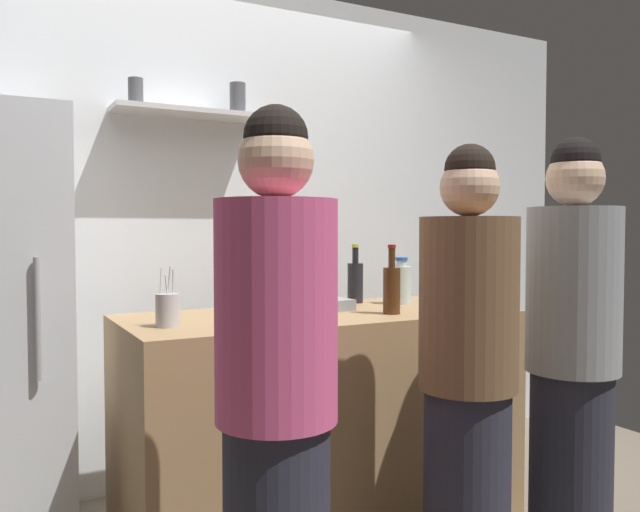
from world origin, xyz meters
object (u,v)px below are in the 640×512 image
object	(u,v)px
utensil_holder	(168,310)
wine_bottle_dark_glass	(355,281)
water_bottle_plastic	(401,283)
person_grey_hoodie	(572,362)
baking_pan	(311,305)
person_pink_top	(277,407)
wine_bottle_amber_glass	(392,288)
person_brown_jacket	(468,380)

from	to	relation	value
utensil_holder	wine_bottle_dark_glass	size ratio (longest dim) A/B	0.77
water_bottle_plastic	person_grey_hoodie	size ratio (longest dim) A/B	0.14
wine_bottle_dark_glass	water_bottle_plastic	xyz separation A→B (m)	(0.17, -0.15, -0.01)
water_bottle_plastic	person_grey_hoodie	bearing A→B (deg)	-82.86
baking_pan	wine_bottle_dark_glass	world-z (taller)	wine_bottle_dark_glass
water_bottle_plastic	person_pink_top	size ratio (longest dim) A/B	0.14
wine_bottle_amber_glass	person_brown_jacket	world-z (taller)	person_brown_jacket
water_bottle_plastic	baking_pan	bearing A→B (deg)	-179.37
wine_bottle_amber_glass	person_grey_hoodie	distance (m)	0.78
baking_pan	wine_bottle_dark_glass	bearing A→B (deg)	25.38
person_brown_jacket	water_bottle_plastic	bearing A→B (deg)	-138.73
wine_bottle_amber_glass	person_grey_hoodie	xyz separation A→B (m)	(0.37, -0.65, -0.24)
baking_pan	water_bottle_plastic	bearing A→B (deg)	0.63
water_bottle_plastic	person_brown_jacket	bearing A→B (deg)	-111.33
utensil_holder	person_grey_hoodie	xyz separation A→B (m)	(1.33, -0.73, -0.19)
person_brown_jacket	person_pink_top	bearing A→B (deg)	-20.41
baking_pan	utensil_holder	distance (m)	0.73
person_grey_hoodie	utensil_holder	bearing A→B (deg)	93.03
baking_pan	person_grey_hoodie	size ratio (longest dim) A/B	0.21
wine_bottle_amber_glass	person_brown_jacket	distance (m)	0.66
utensil_holder	wine_bottle_dark_glass	distance (m)	1.09
wine_bottle_dark_glass	person_pink_top	bearing A→B (deg)	-129.75
water_bottle_plastic	person_grey_hoodie	distance (m)	0.97
wine_bottle_dark_glass	water_bottle_plastic	bearing A→B (deg)	-41.37
utensil_holder	person_grey_hoodie	size ratio (longest dim) A/B	0.14
wine_bottle_amber_glass	wine_bottle_dark_glass	world-z (taller)	wine_bottle_amber_glass
utensil_holder	person_pink_top	size ratio (longest dim) A/B	0.14
baking_pan	wine_bottle_dark_glass	xyz separation A→B (m)	(0.33, 0.16, 0.09)
utensil_holder	wine_bottle_amber_glass	size ratio (longest dim) A/B	0.75
water_bottle_plastic	person_grey_hoodie	xyz separation A→B (m)	(0.12, -0.93, -0.23)
person_pink_top	person_brown_jacket	size ratio (longest dim) A/B	1.03
person_brown_jacket	person_grey_hoodie	world-z (taller)	person_grey_hoodie
person_brown_jacket	baking_pan	bearing A→B (deg)	-107.08
baking_pan	wine_bottle_amber_glass	xyz separation A→B (m)	(0.25, -0.28, 0.09)
person_pink_top	person_grey_hoodie	size ratio (longest dim) A/B	1.00
person_pink_top	person_grey_hoodie	bearing A→B (deg)	-122.11
utensil_holder	wine_bottle_dark_glass	world-z (taller)	wine_bottle_dark_glass
utensil_holder	person_pink_top	xyz separation A→B (m)	(0.10, -0.78, -0.19)
wine_bottle_amber_glass	person_pink_top	xyz separation A→B (m)	(-0.86, -0.69, -0.24)
person_pink_top	person_grey_hoodie	distance (m)	1.23
wine_bottle_amber_glass	person_grey_hoodie	world-z (taller)	person_grey_hoodie
baking_pan	person_grey_hoodie	bearing A→B (deg)	-56.16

